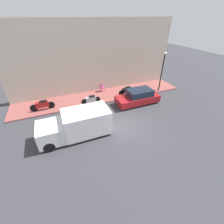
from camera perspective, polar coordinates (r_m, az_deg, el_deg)
ground_plane at (r=11.69m, az=4.82°, el=-5.37°), size 60.00×60.00×0.00m
sidewalk at (r=15.88m, az=-3.88°, el=6.13°), size 3.00×17.37×0.11m
building_facade at (r=16.16m, az=-6.38°, el=19.70°), size 0.30×17.37×7.07m
parked_car at (r=14.50m, az=9.88°, el=5.65°), size 1.68×4.11×1.41m
delivery_van at (r=10.53m, az=-13.51°, el=-4.66°), size 1.90×4.81×1.89m
motorcycle_red at (r=14.51m, az=-25.00°, el=2.45°), size 0.30×2.06×0.89m
motorcycle_black at (r=15.92m, az=5.66°, el=8.16°), size 0.30×1.79×0.86m
scooter_silver at (r=14.36m, az=-8.02°, el=4.83°), size 0.30×1.84×0.76m
streetlamp at (r=16.90m, az=18.67°, el=15.58°), size 0.28×0.28×4.09m
cafe_chair at (r=16.60m, az=-3.92°, el=9.51°), size 0.40×0.40×0.90m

